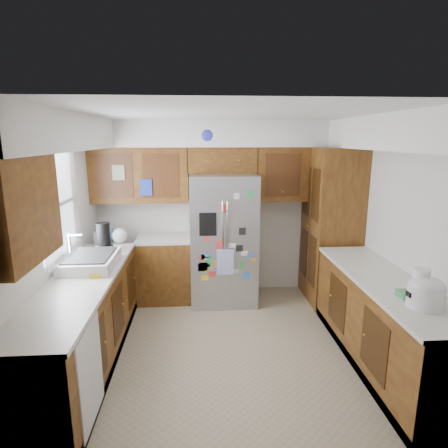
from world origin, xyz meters
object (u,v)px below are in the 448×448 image
(pantry, at_px, (331,226))
(paper_towel, at_px, (420,286))
(rice_cooker, at_px, (426,292))
(fridge, at_px, (223,239))

(pantry, height_order, paper_towel, pantry)
(rice_cooker, bearing_deg, paper_towel, 95.68)
(pantry, distance_m, rice_cooker, 2.25)
(pantry, height_order, fridge, pantry)
(fridge, bearing_deg, paper_towel, -56.12)
(pantry, distance_m, fridge, 1.51)
(fridge, bearing_deg, rice_cooker, -56.88)
(rice_cooker, height_order, paper_towel, paper_towel)
(fridge, xyz_separation_m, rice_cooker, (1.50, -2.30, 0.15))
(fridge, xyz_separation_m, paper_towel, (1.49, -2.22, 0.17))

